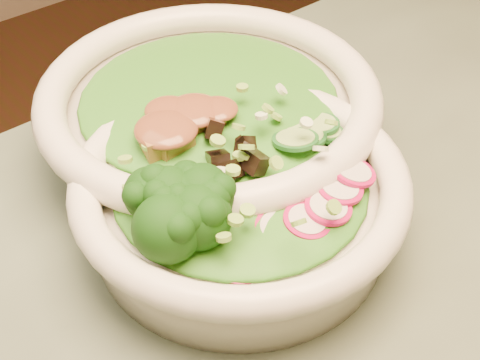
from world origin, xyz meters
TOP-DOWN VIEW (x-y plane):
  - salad_bowl at (-0.08, 0.16)m, footprint 0.25×0.25m
  - side_bowl at (-0.04, 0.25)m, footprint 0.29×0.29m
  - lettuce_bed at (-0.08, 0.16)m, footprint 0.19×0.19m
  - side_lettuce at (-0.04, 0.25)m, footprint 0.19×0.19m
  - broccoli_florets at (-0.14, 0.15)m, footprint 0.09×0.08m
  - radish_slices at (-0.07, 0.10)m, footprint 0.11×0.06m
  - cucumber_slices at (-0.02, 0.17)m, footprint 0.08×0.08m
  - mushroom_heap at (-0.08, 0.17)m, footprint 0.08×0.08m
  - tofu_cubes at (-0.09, 0.22)m, footprint 0.10×0.07m
  - peanut_sauce at (-0.09, 0.22)m, footprint 0.07×0.05m
  - scallion_garnish at (-0.08, 0.16)m, footprint 0.18×0.18m

SIDE VIEW (x-z plane):
  - salad_bowl at x=-0.08m, z-range 0.75..0.82m
  - side_bowl at x=-0.04m, z-range 0.75..0.83m
  - lettuce_bed at x=-0.08m, z-range 0.80..0.82m
  - radish_slices at x=-0.07m, z-range 0.80..0.82m
  - side_lettuce at x=-0.04m, z-range 0.80..0.82m
  - cucumber_slices at x=-0.02m, z-range 0.80..0.83m
  - tofu_cubes at x=-0.09m, z-range 0.80..0.83m
  - mushroom_heap at x=-0.08m, z-range 0.80..0.84m
  - broccoli_florets at x=-0.14m, z-range 0.80..0.84m
  - scallion_garnish at x=-0.08m, z-range 0.82..0.84m
  - peanut_sauce at x=-0.09m, z-range 0.82..0.84m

